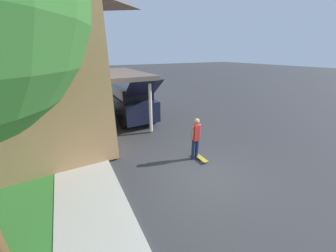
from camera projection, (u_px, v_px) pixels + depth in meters
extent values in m
plane|color=#333335|center=(205.00, 176.00, 6.41)|extent=(120.00, 120.00, 0.00)
cube|color=#ADA89E|center=(76.00, 133.00, 9.66)|extent=(1.80, 80.00, 0.10)
cube|color=#5B514C|center=(116.00, 74.00, 9.84)|extent=(2.60, 5.20, 0.20)
cylinder|color=silver|center=(150.00, 106.00, 9.35)|extent=(0.16, 0.16, 2.70)
cube|color=black|center=(130.00, 105.00, 11.67)|extent=(1.90, 4.59, 1.13)
cube|color=black|center=(129.00, 90.00, 11.44)|extent=(1.75, 3.58, 0.62)
cylinder|color=black|center=(111.00, 109.00, 12.61)|extent=(0.24, 0.76, 0.76)
cylinder|color=black|center=(137.00, 105.00, 13.43)|extent=(0.24, 0.76, 0.76)
cylinder|color=black|center=(123.00, 122.00, 10.29)|extent=(0.24, 0.76, 0.76)
cylinder|color=black|center=(153.00, 117.00, 11.11)|extent=(0.24, 0.76, 0.76)
cube|color=black|center=(143.00, 88.00, 9.25)|extent=(1.68, 1.31, 0.94)
cube|color=black|center=(89.00, 81.00, 24.26)|extent=(1.79, 4.29, 0.62)
cube|color=black|center=(88.00, 77.00, 23.97)|extent=(1.57, 2.23, 0.48)
cylinder|color=black|center=(81.00, 81.00, 24.98)|extent=(0.20, 0.62, 0.62)
cylinder|color=black|center=(94.00, 80.00, 25.76)|extent=(0.20, 0.62, 0.62)
cylinder|color=black|center=(83.00, 84.00, 22.89)|extent=(0.20, 0.62, 0.62)
cylinder|color=black|center=(98.00, 83.00, 23.66)|extent=(0.20, 0.62, 0.62)
cylinder|color=#192347|center=(193.00, 150.00, 7.27)|extent=(0.13, 0.13, 0.81)
cylinder|color=#192347|center=(197.00, 149.00, 7.35)|extent=(0.13, 0.13, 0.81)
cube|color=#B22323|center=(196.00, 133.00, 7.05)|extent=(0.25, 0.20, 0.62)
sphere|color=#9E7051|center=(197.00, 121.00, 6.88)|extent=(0.22, 0.22, 0.22)
cylinder|color=#9E7051|center=(193.00, 133.00, 6.96)|extent=(0.09, 0.09, 0.55)
cylinder|color=#9E7051|center=(199.00, 131.00, 7.11)|extent=(0.09, 0.09, 0.55)
cube|color=#A89323|center=(200.00, 157.00, 7.37)|extent=(0.21, 0.79, 0.02)
cylinder|color=silver|center=(194.00, 156.00, 7.55)|extent=(0.03, 0.06, 0.06)
cylinder|color=silver|center=(198.00, 155.00, 7.63)|extent=(0.03, 0.06, 0.06)
cylinder|color=silver|center=(202.00, 162.00, 7.15)|extent=(0.03, 0.06, 0.06)
cylinder|color=silver|center=(206.00, 161.00, 7.23)|extent=(0.03, 0.06, 0.06)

